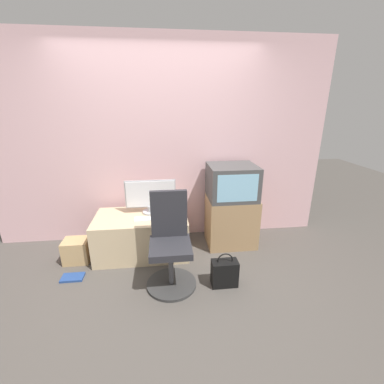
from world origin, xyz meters
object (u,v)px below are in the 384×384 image
(crt_tv, at_px, (232,182))
(keyboard, at_px, (148,219))
(office_chair, at_px, (170,248))
(main_monitor, at_px, (151,197))
(cardboard_box_lower, at_px, (77,251))
(handbag, at_px, (225,273))
(mouse, at_px, (167,216))
(book, at_px, (73,277))

(crt_tv, bearing_deg, keyboard, -168.17)
(crt_tv, relative_size, office_chair, 0.61)
(crt_tv, height_order, office_chair, crt_tv)
(keyboard, xyz_separation_m, office_chair, (0.24, -0.52, -0.10))
(main_monitor, relative_size, cardboard_box_lower, 2.12)
(crt_tv, xyz_separation_m, office_chair, (-0.82, -0.74, -0.44))
(cardboard_box_lower, relative_size, handbag, 0.77)
(mouse, bearing_deg, handbag, -48.86)
(mouse, bearing_deg, office_chair, -87.85)
(office_chair, xyz_separation_m, handbag, (0.55, -0.11, -0.27))
(handbag, bearing_deg, office_chair, 168.63)
(main_monitor, bearing_deg, book, -147.62)
(keyboard, distance_m, crt_tv, 1.14)
(main_monitor, relative_size, book, 2.67)
(main_monitor, bearing_deg, mouse, -43.70)
(main_monitor, xyz_separation_m, keyboard, (-0.04, -0.20, -0.20))
(office_chair, distance_m, cardboard_box_lower, 1.25)
(keyboard, relative_size, mouse, 6.41)
(office_chair, relative_size, book, 4.26)
(main_monitor, distance_m, keyboard, 0.29)
(crt_tv, height_order, book, crt_tv)
(office_chair, distance_m, handbag, 0.62)
(book, bearing_deg, mouse, 19.24)
(crt_tv, distance_m, book, 2.14)
(main_monitor, distance_m, handbag, 1.26)
(office_chair, xyz_separation_m, cardboard_box_lower, (-1.10, 0.52, -0.28))
(office_chair, bearing_deg, crt_tv, 42.25)
(mouse, height_order, office_chair, office_chair)
(keyboard, distance_m, office_chair, 0.58)
(crt_tv, bearing_deg, mouse, -166.39)
(main_monitor, distance_m, book, 1.23)
(main_monitor, relative_size, keyboard, 1.92)
(main_monitor, xyz_separation_m, crt_tv, (1.03, 0.02, 0.15))
(mouse, relative_size, office_chair, 0.05)
(mouse, bearing_deg, main_monitor, 136.30)
(mouse, relative_size, crt_tv, 0.08)
(mouse, bearing_deg, cardboard_box_lower, -178.70)
(crt_tv, bearing_deg, handbag, -107.58)
(keyboard, height_order, cardboard_box_lower, keyboard)
(cardboard_box_lower, bearing_deg, main_monitor, 12.82)
(keyboard, height_order, mouse, mouse)
(mouse, height_order, crt_tv, crt_tv)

